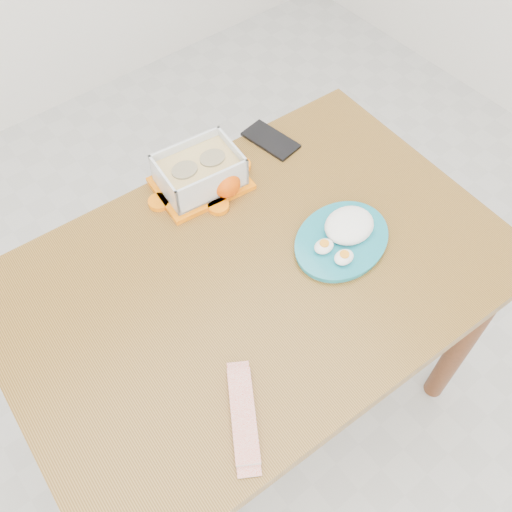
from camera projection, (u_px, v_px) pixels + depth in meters
ground at (275, 393)px, 1.88m from camera, size 3.50×3.50×0.00m
dining_table at (256, 298)px, 1.34m from camera, size 1.15×0.79×0.75m
food_container at (200, 172)px, 1.36m from camera, size 0.24×0.19×0.09m
orange_fruit at (226, 183)px, 1.36m from camera, size 0.07×0.07×0.07m
rice_plate at (344, 234)px, 1.29m from camera, size 0.28×0.28×0.07m
candy_bar at (243, 415)px, 1.06m from camera, size 0.13×0.18×0.02m
smartphone at (271, 140)px, 1.49m from camera, size 0.10×0.16×0.01m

